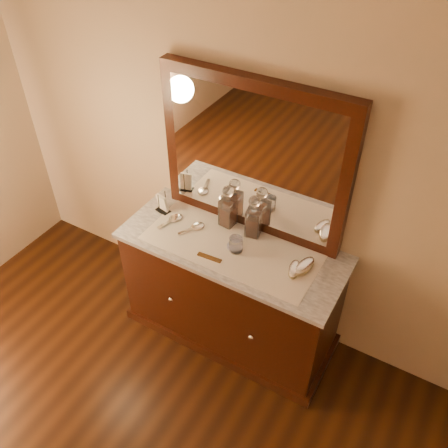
{
  "coord_description": "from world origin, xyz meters",
  "views": [
    {
      "loc": [
        1.04,
        0.07,
        2.87
      ],
      "look_at": [
        0.0,
        1.85,
        1.1
      ],
      "focal_mm": 38.08,
      "sensor_mm": 36.0,
      "label": 1
    }
  ],
  "objects": [
    {
      "name": "mirror_glass",
      "position": [
        0.0,
        2.17,
        1.35
      ],
      "size": [
        1.06,
        0.01,
        0.86
      ],
      "primitive_type": "cube",
      "color": "white",
      "rests_on": "marble_top"
    },
    {
      "name": "pin_dish",
      "position": [
        0.02,
        1.94,
        0.86
      ],
      "size": [
        0.09,
        0.09,
        0.01
      ],
      "primitive_type": "cylinder",
      "rotation": [
        0.0,
        0.0,
        0.03
      ],
      "color": "white",
      "rests_on": "lace_runner"
    },
    {
      "name": "marble_top",
      "position": [
        0.0,
        1.96,
        0.83
      ],
      "size": [
        1.44,
        0.59,
        0.03
      ],
      "primitive_type": "cube",
      "color": "white",
      "rests_on": "dresser_cabinet"
    },
    {
      "name": "brush_near",
      "position": [
        0.43,
        1.94,
        0.87
      ],
      "size": [
        0.1,
        0.16,
        0.04
      ],
      "color": "#95855B",
      "rests_on": "lace_runner"
    },
    {
      "name": "decanter_left",
      "position": [
        -0.12,
        2.12,
        0.97
      ],
      "size": [
        0.1,
        0.1,
        0.3
      ],
      "color": "maroon",
      "rests_on": "lace_runner"
    },
    {
      "name": "hand_mirror_outer",
      "position": [
        -0.45,
        1.97,
        0.86
      ],
      "size": [
        0.1,
        0.2,
        0.02
      ],
      "color": "silver",
      "rests_on": "lace_runner"
    },
    {
      "name": "napkin_rack",
      "position": [
        -0.57,
        2.02,
        0.91
      ],
      "size": [
        0.11,
        0.08,
        0.15
      ],
      "color": "black",
      "rests_on": "marble_top"
    },
    {
      "name": "brush_far",
      "position": [
        0.47,
        1.99,
        0.88
      ],
      "size": [
        0.1,
        0.18,
        0.05
      ],
      "color": "#95855B",
      "rests_on": "lace_runner"
    },
    {
      "name": "comb",
      "position": [
        -0.06,
        1.79,
        0.86
      ],
      "size": [
        0.16,
        0.04,
        0.01
      ],
      "primitive_type": "cube",
      "rotation": [
        0.0,
        0.0,
        0.07
      ],
      "color": "brown",
      "rests_on": "lace_runner"
    },
    {
      "name": "knob_left",
      "position": [
        -0.3,
        1.67,
        0.45
      ],
      "size": [
        0.04,
        0.04,
        0.04
      ],
      "primitive_type": "sphere",
      "color": "silver",
      "rests_on": "dresser_cabinet"
    },
    {
      "name": "knob_right",
      "position": [
        0.3,
        1.67,
        0.45
      ],
      "size": [
        0.04,
        0.04,
        0.04
      ],
      "primitive_type": "sphere",
      "color": "silver",
      "rests_on": "dresser_cabinet"
    },
    {
      "name": "tumblers",
      "position": [
        0.04,
        1.93,
        0.9
      ],
      "size": [
        0.09,
        0.09,
        0.1
      ],
      "color": "white",
      "rests_on": "lace_runner"
    },
    {
      "name": "dresser_plinth",
      "position": [
        0.0,
        1.96,
        0.04
      ],
      "size": [
        1.46,
        0.59,
        0.08
      ],
      "primitive_type": "cube",
      "color": "black",
      "rests_on": "floor"
    },
    {
      "name": "hand_mirror_inner",
      "position": [
        -0.28,
        1.98,
        0.86
      ],
      "size": [
        0.13,
        0.19,
        0.02
      ],
      "color": "silver",
      "rests_on": "lace_runner"
    },
    {
      "name": "decanter_right",
      "position": [
        0.07,
        2.11,
        0.97
      ],
      "size": [
        0.11,
        0.11,
        0.3
      ],
      "color": "maroon",
      "rests_on": "lace_runner"
    },
    {
      "name": "dresser_cabinet",
      "position": [
        0.0,
        1.96,
        0.41
      ],
      "size": [
        1.4,
        0.55,
        0.82
      ],
      "primitive_type": "cube",
      "color": "black",
      "rests_on": "floor"
    },
    {
      "name": "mirror_frame",
      "position": [
        0.0,
        2.2,
        1.35
      ],
      "size": [
        1.2,
        0.08,
        1.0
      ],
      "primitive_type": "cube",
      "color": "black",
      "rests_on": "marble_top"
    },
    {
      "name": "lace_runner",
      "position": [
        0.0,
        1.94,
        0.85
      ],
      "size": [
        1.1,
        0.45,
        0.0
      ],
      "primitive_type": "cube",
      "color": "white",
      "rests_on": "marble_top"
    }
  ]
}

